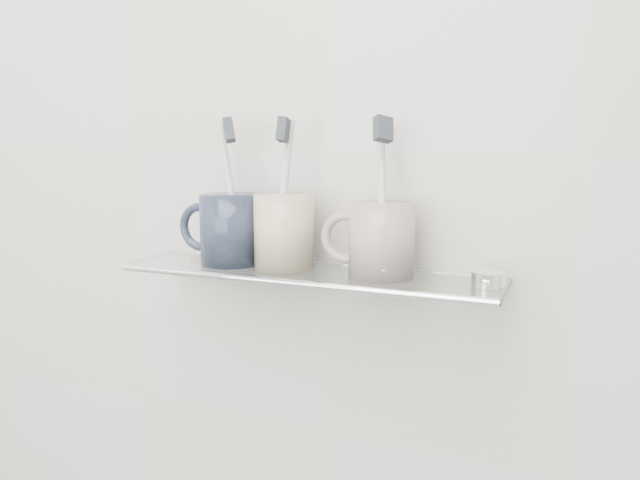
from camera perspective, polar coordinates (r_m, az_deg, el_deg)
The scene contains 18 objects.
wall_back at distance 0.85m, azimuth 0.51°, elevation 7.92°, with size 2.50×2.50×0.00m, color beige.
shelf_glass at distance 0.81m, azimuth -1.16°, elevation -3.10°, with size 0.50×0.12×0.01m, color silver.
shelf_rail at distance 0.76m, azimuth -2.87°, elevation -3.92°, with size 0.01×0.01×0.50m, color silver.
bracket_left at distance 0.96m, azimuth -11.61°, elevation -2.10°, with size 0.02×0.02×0.03m, color silver.
bracket_right at distance 0.80m, azimuth 14.15°, elevation -4.35°, with size 0.02×0.02×0.03m, color silver.
mug_left at distance 0.86m, azimuth -8.10°, elevation 0.99°, with size 0.09×0.09×0.10m, color black.
mug_left_handle at distance 0.89m, azimuth -10.81°, elevation 1.16°, with size 0.07×0.07×0.01m, color black.
toothbrush_left at distance 0.85m, azimuth -8.19°, elevation 4.54°, with size 0.01×0.01×0.19m, color silver.
bristles_left at distance 0.85m, azimuth -8.31°, elevation 9.92°, with size 0.01×0.02×0.03m, color #2F343B.
mug_center at distance 0.82m, azimuth -3.30°, elevation 0.80°, with size 0.08×0.08×0.10m, color beige.
mug_center_handle at distance 0.84m, azimuth -6.11°, elevation 0.97°, with size 0.07×0.07×0.01m, color beige.
toothbrush_center at distance 0.82m, azimuth -3.34°, elevation 4.41°, with size 0.01×0.01×0.19m, color silver.
bristles_center at distance 0.81m, azimuth -3.39°, elevation 10.03°, with size 0.01×0.02×0.03m, color #2F343B.
mug_right at distance 0.77m, azimuth 5.63°, elevation 0.01°, with size 0.08×0.08×0.09m, color silver.
mug_right_handle at distance 0.79m, azimuth 2.37°, elevation 0.22°, with size 0.07×0.07×0.01m, color silver.
toothbrush_right at distance 0.77m, azimuth 5.70°, elevation 4.07°, with size 0.01×0.01×0.19m, color beige.
bristles_right at distance 0.76m, azimuth 5.79°, elevation 10.06°, with size 0.01×0.02×0.03m, color #2F343B.
chrome_cap at distance 0.75m, azimuth 15.13°, elevation -3.43°, with size 0.04×0.04×0.02m, color silver.
Camera 1 is at (0.32, 0.31, 1.27)m, focal length 35.00 mm.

